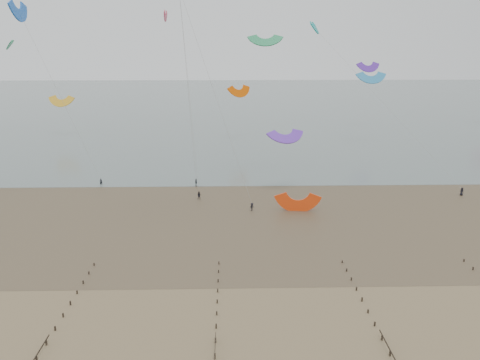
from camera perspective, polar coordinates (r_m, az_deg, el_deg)
name	(u,v)px	position (r m, az deg, el deg)	size (l,w,h in m)	color
ground	(184,310)	(58.77, -6.87, -15.47)	(500.00, 500.00, 0.00)	brown
sea_and_shore	(179,211)	(90.06, -7.46, -3.77)	(500.00, 665.00, 0.03)	#475654
kitesurfer_lead	(101,182)	(109.39, -16.59, -0.23)	(0.58, 0.38, 1.60)	black
kitesurfers	(369,186)	(105.27, 15.48, -0.76)	(156.71, 21.24, 1.76)	black
grounded_kite	(297,211)	(89.98, 7.01, -3.78)	(7.34, 3.85, 5.59)	#FE4210
kites_airborne	(173,72)	(140.14, -8.20, 12.92)	(233.10, 120.19, 34.81)	#F15400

